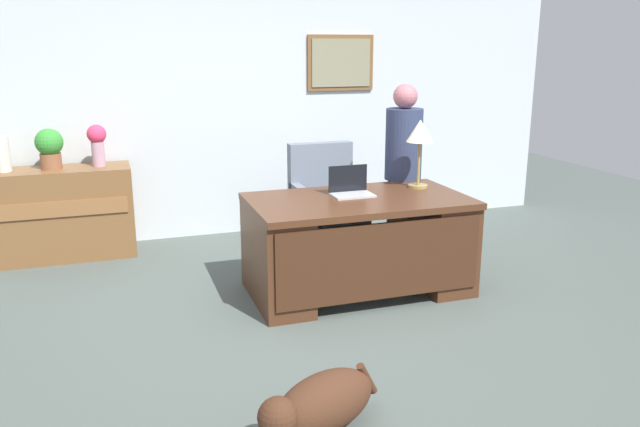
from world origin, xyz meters
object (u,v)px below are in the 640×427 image
at_px(armchair, 326,206).
at_px(vase_with_flowers, 97,142).
at_px(laptop, 350,188).
at_px(potted_plant, 50,147).
at_px(desk, 359,242).
at_px(dog_lying, 320,404).
at_px(person_standing, 403,173).
at_px(vase_empty, 2,154).
at_px(desk_lamp, 420,135).
at_px(credenza, 62,213).

bearing_deg(armchair, vase_with_flowers, 159.47).
height_order(laptop, potted_plant, potted_plant).
bearing_deg(laptop, desk, -81.57).
bearing_deg(armchair, dog_lying, -109.85).
distance_m(person_standing, vase_with_flowers, 2.76).
height_order(armchair, dog_lying, armchair).
height_order(desk, vase_empty, vase_empty).
relative_size(desk, desk_lamp, 3.00).
bearing_deg(credenza, potted_plant, 178.29).
xyz_separation_m(dog_lying, vase_with_flowers, (-0.99, 3.36, 0.90)).
xyz_separation_m(dog_lying, desk_lamp, (1.50, 1.90, 1.04)).
distance_m(vase_with_flowers, vase_empty, 0.79).
bearing_deg(vase_with_flowers, dog_lying, -73.65).
relative_size(credenza, armchair, 1.21).
relative_size(credenza, vase_with_flowers, 3.29).
distance_m(person_standing, laptop, 0.79).
distance_m(armchair, potted_plant, 2.51).
height_order(person_standing, vase_with_flowers, person_standing).
height_order(desk, desk_lamp, desk_lamp).
xyz_separation_m(armchair, person_standing, (0.59, -0.36, 0.34)).
relative_size(person_standing, dog_lying, 2.16).
distance_m(desk_lamp, potted_plant, 3.24).
xyz_separation_m(credenza, person_standing, (2.88, -1.09, 0.40)).
bearing_deg(desk, potted_plant, 143.82).
relative_size(armchair, dog_lying, 1.41).
distance_m(desk, armchair, 0.95).
relative_size(desk, laptop, 5.25).
bearing_deg(dog_lying, vase_empty, 117.81).
relative_size(credenza, laptop, 3.90).
xyz_separation_m(person_standing, laptop, (-0.66, -0.44, 0.01)).
height_order(credenza, armchair, armchair).
distance_m(credenza, potted_plant, 0.61).
xyz_separation_m(desk_lamp, vase_with_flowers, (-2.48, 1.46, -0.14)).
relative_size(armchair, person_standing, 0.65).
height_order(armchair, desk_lamp, desk_lamp).
height_order(desk, dog_lying, desk).
xyz_separation_m(desk_lamp, vase_empty, (-3.27, 1.46, -0.21)).
relative_size(desk, vase_with_flowers, 4.43).
distance_m(armchair, dog_lying, 2.82).
relative_size(desk, potted_plant, 4.66).
bearing_deg(potted_plant, dog_lying, -67.56).
height_order(dog_lying, potted_plant, potted_plant).
height_order(credenza, desk_lamp, desk_lamp).
distance_m(desk, person_standing, 0.95).
bearing_deg(desk, dog_lying, -117.91).
distance_m(credenza, vase_with_flowers, 0.73).
bearing_deg(vase_with_flowers, armchair, -20.53).
bearing_deg(dog_lying, potted_plant, 112.44).
distance_m(desk, vase_with_flowers, 2.60).
distance_m(person_standing, dog_lying, 2.82).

